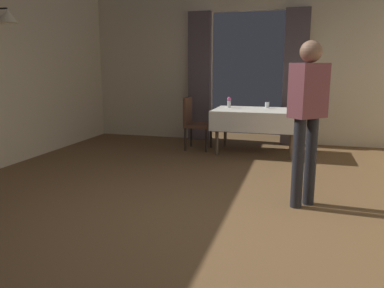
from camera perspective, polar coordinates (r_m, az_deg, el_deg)
ground at (r=3.81m, az=-1.11°, el=-11.07°), size 10.08×10.08×0.00m
wall_back at (r=7.61m, az=8.25°, el=11.77°), size 6.40×0.27×3.00m
dining_table_mid at (r=6.59m, az=9.63°, el=4.26°), size 1.44×0.98×0.75m
chair_mid_left at (r=6.82m, az=0.30°, el=3.52°), size 0.44×0.44×0.93m
flower_vase_mid at (r=6.79m, az=5.58°, el=6.30°), size 0.07×0.07×0.19m
glass_mid_b at (r=6.84m, az=11.19°, el=5.74°), size 0.07×0.07×0.10m
person_waiter_by_doorway at (r=4.07m, az=16.92°, el=4.83°), size 0.41×0.41×1.72m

